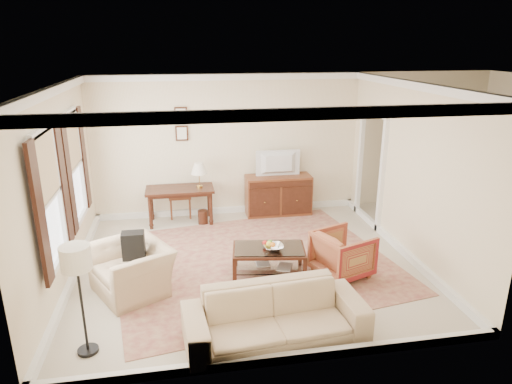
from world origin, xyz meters
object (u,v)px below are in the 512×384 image
object	(u,v)px
sideboard	(278,195)
club_armchair	(131,261)
striped_armchair	(343,252)
writing_desk	(180,193)
sofa	(275,308)
tv	(279,156)
coffee_table	(269,254)

from	to	relation	value
sideboard	club_armchair	distance (m)	3.90
sideboard	striped_armchair	size ratio (longest dim) A/B	1.72
writing_desk	sofa	distance (m)	4.20
club_armchair	sofa	size ratio (longest dim) A/B	0.49
sideboard	striped_armchair	distance (m)	2.83
writing_desk	tv	xyz separation A→B (m)	(2.04, 0.12, 0.66)
tv	striped_armchair	distance (m)	2.95
writing_desk	tv	world-z (taller)	tv
tv	striped_armchair	xyz separation A→B (m)	(0.40, -2.78, -0.88)
coffee_table	sideboard	bearing A→B (deg)	74.34
sideboard	club_armchair	bearing A→B (deg)	-135.42
writing_desk	striped_armchair	xyz separation A→B (m)	(2.43, -2.66, -0.22)
coffee_table	striped_armchair	size ratio (longest dim) A/B	1.51
striped_armchair	writing_desk	bearing A→B (deg)	22.09
tv	coffee_table	distance (m)	2.84
coffee_table	sofa	xyz separation A→B (m)	(-0.24, -1.59, 0.07)
writing_desk	club_armchair	world-z (taller)	club_armchair
sideboard	coffee_table	distance (m)	2.71
writing_desk	sideboard	size ratio (longest dim) A/B	0.98
sofa	writing_desk	bearing A→B (deg)	100.00
coffee_table	tv	bearing A→B (deg)	74.23
coffee_table	sofa	distance (m)	1.61
coffee_table	club_armchair	size ratio (longest dim) A/B	1.09
sideboard	sofa	size ratio (longest dim) A/B	0.62
sideboard	sofa	distance (m)	4.32
club_armchair	sofa	world-z (taller)	club_armchair
tv	coffee_table	world-z (taller)	tv
sofa	club_armchair	bearing A→B (deg)	136.29
striped_armchair	club_armchair	distance (m)	3.18
club_armchair	coffee_table	bearing A→B (deg)	64.90
tv	club_armchair	world-z (taller)	tv
striped_armchair	sofa	world-z (taller)	sofa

